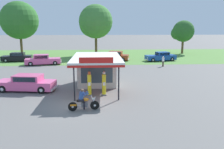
% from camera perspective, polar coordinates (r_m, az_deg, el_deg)
% --- Properties ---
extents(ground_plane, '(300.00, 300.00, 0.00)m').
position_cam_1_polar(ground_plane, '(17.51, -8.29, -7.51)').
color(ground_plane, slate).
extents(grass_verge_strip, '(120.00, 24.00, 0.01)m').
position_cam_1_polar(grass_verge_strip, '(46.85, -5.26, 4.75)').
color(grass_verge_strip, '#56843D').
rests_on(grass_verge_strip, ground).
extents(service_station_kiosk, '(4.41, 7.80, 3.52)m').
position_cam_1_polar(service_station_kiosk, '(22.64, -3.82, 1.70)').
color(service_station_kiosk, beige).
rests_on(service_station_kiosk, ground).
extents(gas_pump_nearside, '(0.44, 0.44, 2.09)m').
position_cam_1_polar(gas_pump_nearside, '(19.46, -5.68, -2.51)').
color(gas_pump_nearside, slate).
rests_on(gas_pump_nearside, ground).
extents(gas_pump_offside, '(0.44, 0.44, 2.09)m').
position_cam_1_polar(gas_pump_offside, '(19.45, -2.02, -2.48)').
color(gas_pump_offside, slate).
rests_on(gas_pump_offside, ground).
extents(motorcycle_with_rider, '(2.18, 0.70, 1.58)m').
position_cam_1_polar(motorcycle_with_rider, '(16.16, -7.26, -6.70)').
color(motorcycle_with_rider, black).
rests_on(motorcycle_with_rider, ground).
extents(featured_classic_sedan, '(5.63, 2.53, 1.50)m').
position_cam_1_polar(featured_classic_sedan, '(22.30, -20.70, -2.08)').
color(featured_classic_sedan, '#E55993').
rests_on(featured_classic_sedan, ground).
extents(parked_car_back_row_right, '(5.69, 3.04, 1.61)m').
position_cam_1_polar(parked_car_back_row_right, '(39.90, 0.49, 4.61)').
color(parked_car_back_row_right, '#993819').
rests_on(parked_car_back_row_right, ground).
extents(parked_car_back_row_left, '(5.16, 2.37, 1.48)m').
position_cam_1_polar(parked_car_back_row_left, '(41.97, -22.67, 4.00)').
color(parked_car_back_row_left, black).
rests_on(parked_car_back_row_left, ground).
extents(parked_car_back_row_far_left, '(5.67, 2.79, 1.52)m').
position_cam_1_polar(parked_car_back_row_far_left, '(40.35, 12.14, 4.38)').
color(parked_car_back_row_far_left, '#19479E').
rests_on(parked_car_back_row_far_left, ground).
extents(parked_car_back_row_centre_right, '(5.72, 2.91, 1.58)m').
position_cam_1_polar(parked_car_back_row_centre_right, '(36.95, -16.98, 3.49)').
color(parked_car_back_row_centre_right, '#E55993').
rests_on(parked_car_back_row_centre_right, ground).
extents(bystander_standing_back_lot, '(0.34, 0.34, 1.55)m').
position_cam_1_polar(bystander_standing_back_lot, '(34.48, 12.70, 3.31)').
color(bystander_standing_back_lot, brown).
rests_on(bystander_standing_back_lot, ground).
extents(tree_oak_far_left, '(7.34, 7.34, 10.68)m').
position_cam_1_polar(tree_oak_far_left, '(49.24, -22.20, 12.44)').
color(tree_oak_far_left, brown).
rests_on(tree_oak_far_left, ground).
extents(tree_oak_distant_spare, '(6.78, 6.78, 10.21)m').
position_cam_1_polar(tree_oak_distant_spare, '(46.98, -4.39, 12.89)').
color(tree_oak_distant_spare, brown).
rests_on(tree_oak_distant_spare, ground).
extents(tree_oak_far_right, '(4.68, 4.68, 7.15)m').
position_cam_1_polar(tree_oak_far_right, '(52.47, 17.20, 10.23)').
color(tree_oak_far_right, brown).
rests_on(tree_oak_far_right, ground).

